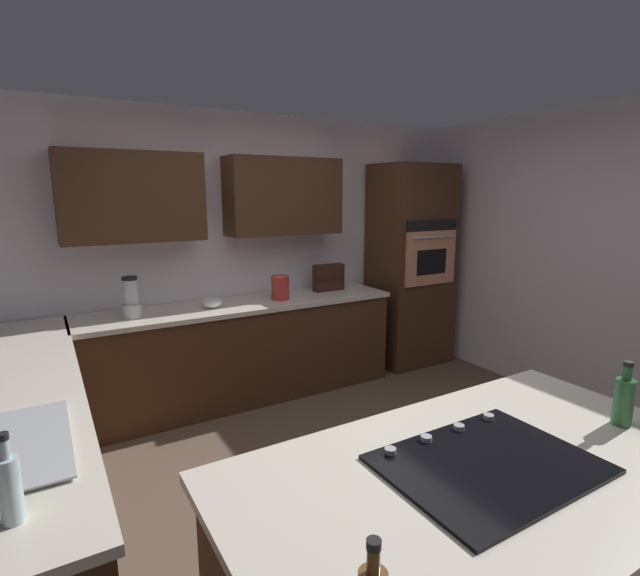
{
  "coord_description": "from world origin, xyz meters",
  "views": [
    {
      "loc": [
        1.62,
        2.21,
        1.87
      ],
      "look_at": [
        -0.23,
        -0.91,
        1.14
      ],
      "focal_mm": 26.63,
      "sensor_mm": 36.0,
      "label": 1
    }
  ],
  "objects_px": {
    "wall_oven": "(410,266)",
    "dish_soap_bottle": "(10,487)",
    "sink_unit": "(0,449)",
    "kettle": "(280,288)",
    "blender": "(131,300)",
    "mixing_bowl": "(212,303)",
    "spice_rack": "(329,277)",
    "cooktop": "(488,463)",
    "second_bottle": "(624,400)"
  },
  "relations": [
    {
      "from": "wall_oven",
      "to": "blender",
      "type": "xyz_separation_m",
      "value": [
        2.9,
        0.03,
        -0.04
      ]
    },
    {
      "from": "kettle",
      "to": "second_bottle",
      "type": "relative_size",
      "value": 0.78
    },
    {
      "from": "wall_oven",
      "to": "cooktop",
      "type": "distance_m",
      "value": 3.6
    },
    {
      "from": "spice_rack",
      "to": "kettle",
      "type": "relative_size",
      "value": 1.45
    },
    {
      "from": "blender",
      "to": "kettle",
      "type": "height_order",
      "value": "blender"
    },
    {
      "from": "mixing_bowl",
      "to": "spice_rack",
      "type": "distance_m",
      "value": 1.26
    },
    {
      "from": "wall_oven",
      "to": "second_bottle",
      "type": "distance_m",
      "value": 3.28
    },
    {
      "from": "kettle",
      "to": "blender",
      "type": "bearing_deg",
      "value": 0.0
    },
    {
      "from": "second_bottle",
      "to": "spice_rack",
      "type": "bearing_deg",
      "value": -97.59
    },
    {
      "from": "wall_oven",
      "to": "mixing_bowl",
      "type": "height_order",
      "value": "wall_oven"
    },
    {
      "from": "cooktop",
      "to": "dish_soap_bottle",
      "type": "bearing_deg",
      "value": -19.41
    },
    {
      "from": "mixing_bowl",
      "to": "sink_unit",
      "type": "bearing_deg",
      "value": 52.35
    },
    {
      "from": "sink_unit",
      "to": "dish_soap_bottle",
      "type": "xyz_separation_m",
      "value": [
        -0.06,
        0.48,
        0.1
      ]
    },
    {
      "from": "wall_oven",
      "to": "sink_unit",
      "type": "height_order",
      "value": "wall_oven"
    },
    {
      "from": "mixing_bowl",
      "to": "spice_rack",
      "type": "height_order",
      "value": "spice_rack"
    },
    {
      "from": "sink_unit",
      "to": "kettle",
      "type": "bearing_deg",
      "value": -138.3
    },
    {
      "from": "wall_oven",
      "to": "dish_soap_bottle",
      "type": "relative_size",
      "value": 7.51
    },
    {
      "from": "wall_oven",
      "to": "mixing_bowl",
      "type": "distance_m",
      "value": 2.25
    },
    {
      "from": "mixing_bowl",
      "to": "wall_oven",
      "type": "bearing_deg",
      "value": -179.12
    },
    {
      "from": "blender",
      "to": "mixing_bowl",
      "type": "relative_size",
      "value": 1.99
    },
    {
      "from": "wall_oven",
      "to": "dish_soap_bottle",
      "type": "xyz_separation_m",
      "value": [
        3.62,
        2.37,
        -0.07
      ]
    },
    {
      "from": "blender",
      "to": "dish_soap_bottle",
      "type": "height_order",
      "value": "blender"
    },
    {
      "from": "sink_unit",
      "to": "dish_soap_bottle",
      "type": "distance_m",
      "value": 0.49
    },
    {
      "from": "wall_oven",
      "to": "mixing_bowl",
      "type": "relative_size",
      "value": 13.07
    },
    {
      "from": "mixing_bowl",
      "to": "second_bottle",
      "type": "bearing_deg",
      "value": 106.07
    },
    {
      "from": "spice_rack",
      "to": "kettle",
      "type": "xyz_separation_m",
      "value": [
        0.6,
        0.12,
        -0.02
      ]
    },
    {
      "from": "wall_oven",
      "to": "dish_soap_bottle",
      "type": "bearing_deg",
      "value": 33.17
    },
    {
      "from": "cooktop",
      "to": "wall_oven",
      "type": "bearing_deg",
      "value": -126.64
    },
    {
      "from": "mixing_bowl",
      "to": "dish_soap_bottle",
      "type": "bearing_deg",
      "value": 59.57
    },
    {
      "from": "sink_unit",
      "to": "dish_soap_bottle",
      "type": "relative_size",
      "value": 2.42
    },
    {
      "from": "kettle",
      "to": "dish_soap_bottle",
      "type": "relative_size",
      "value": 0.76
    },
    {
      "from": "wall_oven",
      "to": "kettle",
      "type": "relative_size",
      "value": 9.87
    },
    {
      "from": "second_bottle",
      "to": "sink_unit",
      "type": "bearing_deg",
      "value": -25.38
    },
    {
      "from": "sink_unit",
      "to": "cooktop",
      "type": "distance_m",
      "value": 1.83
    },
    {
      "from": "wall_oven",
      "to": "spice_rack",
      "type": "relative_size",
      "value": 6.79
    },
    {
      "from": "sink_unit",
      "to": "kettle",
      "type": "distance_m",
      "value": 2.79
    },
    {
      "from": "cooktop",
      "to": "spice_rack",
      "type": "distance_m",
      "value": 3.19
    },
    {
      "from": "sink_unit",
      "to": "second_bottle",
      "type": "relative_size",
      "value": 2.48
    },
    {
      "from": "cooktop",
      "to": "dish_soap_bottle",
      "type": "distance_m",
      "value": 1.57
    },
    {
      "from": "wall_oven",
      "to": "spice_rack",
      "type": "height_order",
      "value": "wall_oven"
    },
    {
      "from": "mixing_bowl",
      "to": "kettle",
      "type": "relative_size",
      "value": 0.75
    },
    {
      "from": "sink_unit",
      "to": "dish_soap_bottle",
      "type": "height_order",
      "value": "dish_soap_bottle"
    },
    {
      "from": "spice_rack",
      "to": "kettle",
      "type": "height_order",
      "value": "spice_rack"
    },
    {
      "from": "spice_rack",
      "to": "mixing_bowl",
      "type": "bearing_deg",
      "value": 5.41
    },
    {
      "from": "blender",
      "to": "dish_soap_bottle",
      "type": "bearing_deg",
      "value": 72.84
    },
    {
      "from": "dish_soap_bottle",
      "to": "kettle",
      "type": "bearing_deg",
      "value": -130.9
    },
    {
      "from": "sink_unit",
      "to": "kettle",
      "type": "height_order",
      "value": "sink_unit"
    },
    {
      "from": "dish_soap_bottle",
      "to": "cooktop",
      "type": "bearing_deg",
      "value": 160.59
    },
    {
      "from": "blender",
      "to": "dish_soap_bottle",
      "type": "relative_size",
      "value": 1.14
    },
    {
      "from": "blender",
      "to": "spice_rack",
      "type": "height_order",
      "value": "blender"
    }
  ]
}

